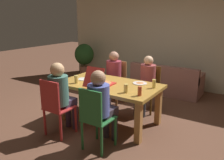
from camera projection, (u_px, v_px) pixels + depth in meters
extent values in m
plane|color=brown|center=(109.00, 121.00, 4.47)|extent=(20.00, 20.00, 0.00)
cube|color=beige|center=(168.00, 36.00, 6.48)|extent=(6.42, 0.12, 2.80)
cube|color=#B38234|center=(109.00, 85.00, 4.27)|extent=(1.84, 1.03, 0.05)
cube|color=#B3793F|center=(62.00, 102.00, 4.47)|extent=(0.10, 0.10, 0.70)
cube|color=#B3793F|center=(138.00, 123.00, 3.62)|extent=(0.10, 0.10, 0.70)
cube|color=#B3793F|center=(88.00, 91.00, 5.13)|extent=(0.10, 0.10, 0.70)
cube|color=#B3793F|center=(158.00, 106.00, 4.28)|extent=(0.10, 0.10, 0.70)
cylinder|color=#256632|center=(97.00, 126.00, 3.78)|extent=(0.04, 0.04, 0.46)
cylinder|color=#256632|center=(115.00, 131.00, 3.60)|extent=(0.04, 0.04, 0.46)
cylinder|color=#256632|center=(82.00, 135.00, 3.48)|extent=(0.04, 0.04, 0.46)
cylinder|color=#256632|center=(102.00, 142.00, 3.30)|extent=(0.04, 0.04, 0.46)
cube|color=#256632|center=(99.00, 119.00, 3.47)|extent=(0.41, 0.42, 0.02)
cube|color=#256632|center=(90.00, 107.00, 3.25)|extent=(0.39, 0.03, 0.49)
cylinder|color=#352C36|center=(106.00, 124.00, 3.83)|extent=(0.10, 0.10, 0.48)
cylinder|color=#352C36|center=(115.00, 126.00, 3.75)|extent=(0.10, 0.10, 0.48)
cube|color=#352C36|center=(105.00, 111.00, 3.59)|extent=(0.29, 0.33, 0.11)
cylinder|color=#4B57A4|center=(99.00, 100.00, 3.40)|extent=(0.32, 0.32, 0.47)
sphere|color=#A77B5A|center=(98.00, 78.00, 3.31)|extent=(0.22, 0.22, 0.22)
cylinder|color=#9A6839|center=(116.00, 98.00, 5.07)|extent=(0.05, 0.05, 0.46)
cylinder|color=#9A6839|center=(103.00, 95.00, 5.27)|extent=(0.05, 0.05, 0.46)
cylinder|color=#9A6839|center=(125.00, 93.00, 5.36)|extent=(0.05, 0.05, 0.46)
cylinder|color=#9A6839|center=(111.00, 90.00, 5.55)|extent=(0.05, 0.05, 0.46)
cube|color=#9A6839|center=(114.00, 84.00, 5.25)|extent=(0.43, 0.42, 0.02)
cube|color=#9A6839|center=(118.00, 71.00, 5.34)|extent=(0.41, 0.03, 0.48)
cylinder|color=#403544|center=(109.00, 98.00, 5.00)|extent=(0.10, 0.10, 0.48)
cylinder|color=#403544|center=(102.00, 97.00, 5.09)|extent=(0.10, 0.10, 0.48)
cube|color=#403544|center=(109.00, 83.00, 5.09)|extent=(0.30, 0.35, 0.11)
cylinder|color=#9B3443|center=(114.00, 71.00, 5.17)|extent=(0.33, 0.33, 0.46)
sphere|color=#AC775F|center=(114.00, 56.00, 5.08)|extent=(0.22, 0.22, 0.22)
cylinder|color=#A92828|center=(60.00, 115.00, 4.19)|extent=(0.04, 0.04, 0.46)
cylinder|color=#A92828|center=(76.00, 120.00, 4.00)|extent=(0.04, 0.04, 0.46)
cylinder|color=#A92828|center=(45.00, 122.00, 3.90)|extent=(0.04, 0.04, 0.46)
cylinder|color=#A92828|center=(61.00, 128.00, 3.71)|extent=(0.04, 0.04, 0.46)
cube|color=#A92828|center=(60.00, 108.00, 3.89)|extent=(0.42, 0.42, 0.02)
cube|color=#A92828|center=(50.00, 96.00, 3.66)|extent=(0.40, 0.03, 0.50)
cylinder|color=#3D2F45|center=(68.00, 114.00, 4.21)|extent=(0.10, 0.10, 0.48)
cylinder|color=#3D2F45|center=(75.00, 116.00, 4.13)|extent=(0.10, 0.10, 0.48)
cube|color=#3D2F45|center=(66.00, 102.00, 3.99)|extent=(0.29, 0.29, 0.11)
cylinder|color=#406D60|center=(59.00, 90.00, 3.81)|extent=(0.32, 0.32, 0.49)
sphere|color=tan|center=(57.00, 70.00, 3.72)|extent=(0.23, 0.23, 0.23)
cylinder|color=#543914|center=(151.00, 104.00, 4.69)|extent=(0.04, 0.04, 0.46)
cylinder|color=#543914|center=(135.00, 101.00, 4.87)|extent=(0.04, 0.04, 0.46)
cylinder|color=#543914|center=(158.00, 99.00, 4.99)|extent=(0.04, 0.04, 0.46)
cylinder|color=#543914|center=(143.00, 96.00, 5.17)|extent=(0.04, 0.04, 0.46)
cube|color=#543914|center=(147.00, 89.00, 4.87)|extent=(0.41, 0.44, 0.02)
cube|color=#543914|center=(152.00, 76.00, 4.97)|extent=(0.39, 0.03, 0.45)
cylinder|color=#383A42|center=(143.00, 105.00, 4.61)|extent=(0.10, 0.10, 0.48)
cylinder|color=#383A42|center=(136.00, 104.00, 4.69)|extent=(0.10, 0.10, 0.48)
cube|color=#383A42|center=(144.00, 88.00, 4.70)|extent=(0.28, 0.36, 0.11)
cylinder|color=#9F4445|center=(148.00, 76.00, 4.79)|extent=(0.31, 0.31, 0.45)
sphere|color=#DDAC85|center=(149.00, 61.00, 4.70)|extent=(0.20, 0.20, 0.20)
cube|color=red|center=(103.00, 84.00, 4.21)|extent=(0.37, 0.37, 0.02)
cylinder|color=#CC7F47|center=(102.00, 83.00, 4.20)|extent=(0.32, 0.32, 0.01)
cube|color=red|center=(93.00, 78.00, 3.95)|extent=(0.37, 0.17, 0.33)
cylinder|color=white|center=(140.00, 83.00, 4.27)|extent=(0.26, 0.26, 0.01)
cone|color=#CB7E45|center=(140.00, 82.00, 4.27)|extent=(0.15, 0.15, 0.02)
cylinder|color=white|center=(84.00, 79.00, 4.55)|extent=(0.23, 0.23, 0.01)
cylinder|color=#DAC468|center=(76.00, 79.00, 4.28)|extent=(0.07, 0.07, 0.14)
cylinder|color=#E3C75D|center=(154.00, 84.00, 3.99)|extent=(0.06, 0.06, 0.15)
cylinder|color=#BA492A|center=(140.00, 91.00, 3.61)|extent=(0.06, 0.06, 0.15)
cylinder|color=#E1BF5E|center=(126.00, 88.00, 3.76)|extent=(0.07, 0.07, 0.14)
cube|color=#936156|center=(166.00, 85.00, 6.11)|extent=(1.74, 0.77, 0.39)
cube|color=#936156|center=(163.00, 73.00, 5.76)|extent=(1.74, 0.16, 0.37)
cube|color=#936156|center=(140.00, 71.00, 6.43)|extent=(0.20, 0.73, 0.18)
cube|color=#936156|center=(198.00, 79.00, 5.63)|extent=(0.20, 0.73, 0.18)
cylinder|color=#AD6950|center=(85.00, 71.00, 7.68)|extent=(0.30, 0.30, 0.36)
cylinder|color=brown|center=(85.00, 64.00, 7.61)|extent=(0.05, 0.05, 0.14)
ellipsoid|color=#265625|center=(84.00, 54.00, 7.53)|extent=(0.61, 0.61, 0.68)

